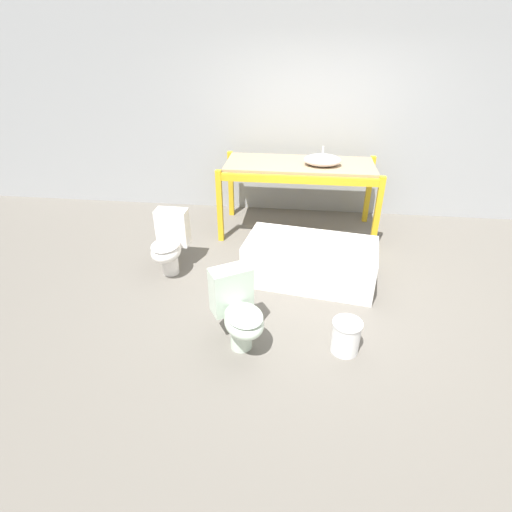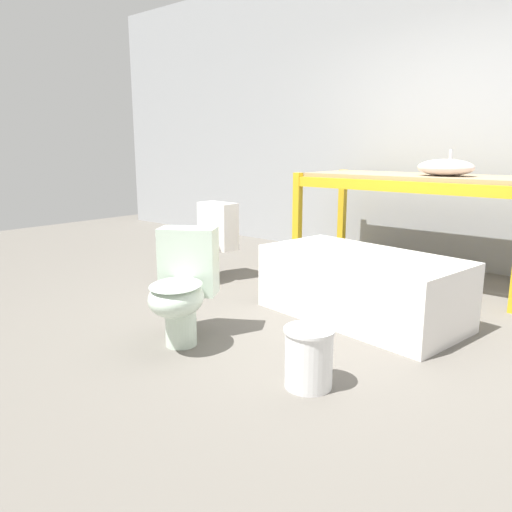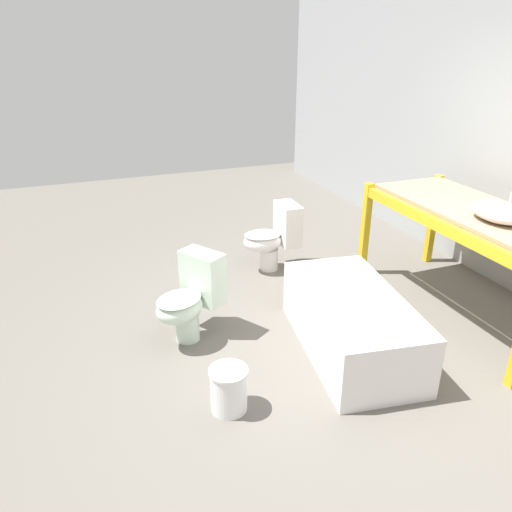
# 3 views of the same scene
# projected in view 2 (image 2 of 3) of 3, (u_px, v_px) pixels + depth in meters

# --- Properties ---
(ground_plane) EXTENTS (12.00, 12.00, 0.00)m
(ground_plane) POSITION_uv_depth(u_px,v_px,m) (359.00, 327.00, 3.42)
(ground_plane) COLOR #666059
(warehouse_wall_rear) EXTENTS (10.80, 0.08, 3.20)m
(warehouse_wall_rear) POSITION_uv_depth(u_px,v_px,m) (482.00, 105.00, 4.71)
(warehouse_wall_rear) COLOR #9EA0A3
(warehouse_wall_rear) RESTS_ON ground_plane
(shelving_rack) EXTENTS (2.06, 0.91, 0.97)m
(shelving_rack) POSITION_uv_depth(u_px,v_px,m) (415.00, 189.00, 4.48)
(shelving_rack) COLOR gold
(shelving_rack) RESTS_ON ground_plane
(sink_basin) EXTENTS (0.47, 0.34, 0.22)m
(sink_basin) POSITION_uv_depth(u_px,v_px,m) (446.00, 167.00, 4.20)
(sink_basin) COLOR silver
(sink_basin) RESTS_ON shelving_rack
(bathtub_main) EXTENTS (1.50, 0.91, 0.48)m
(bathtub_main) POSITION_uv_depth(u_px,v_px,m) (361.00, 281.00, 3.55)
(bathtub_main) COLOR white
(bathtub_main) RESTS_ON ground_plane
(toilet_near) EXTENTS (0.37, 0.59, 0.71)m
(toilet_near) POSITION_uv_depth(u_px,v_px,m) (206.00, 240.00, 4.55)
(toilet_near) COLOR white
(toilet_near) RESTS_ON ground_plane
(toilet_far) EXTENTS (0.60, 0.67, 0.71)m
(toilet_far) POSITION_uv_depth(u_px,v_px,m) (182.00, 285.00, 3.08)
(toilet_far) COLOR silver
(toilet_far) RESTS_ON ground_plane
(bucket_white) EXTENTS (0.26, 0.26, 0.31)m
(bucket_white) POSITION_uv_depth(u_px,v_px,m) (309.00, 356.00, 2.54)
(bucket_white) COLOR white
(bucket_white) RESTS_ON ground_plane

